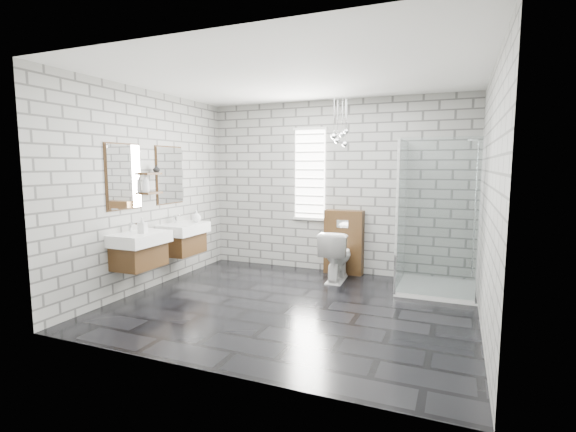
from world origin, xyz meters
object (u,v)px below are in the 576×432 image
Objects in this scene: vanity_left at (138,240)px; shower_enclosure at (429,255)px; cistern_panel at (344,242)px; toilet at (336,255)px; vanity_right at (182,230)px.

shower_enclosure is at bearing 26.11° from vanity_left.
cistern_panel reaches higher than toilet.
toilet is at bearing -90.00° from cistern_panel.
vanity_left is at bearing -133.90° from cistern_panel.
vanity_right reaches higher than toilet.
vanity_left and vanity_right have the same top height.
vanity_left is at bearing -153.89° from shower_enclosure.
toilet is at bearing 176.01° from shower_enclosure.
vanity_right is at bearing 19.08° from toilet.
toilet is (2.11, 1.76, -0.38)m from vanity_left.
cistern_panel is (2.11, 2.19, -0.26)m from vanity_left.
vanity_left is 1.57× the size of cistern_panel.
toilet is (-1.30, 0.09, -0.13)m from shower_enclosure.
shower_enclosure reaches higher than cistern_panel.
vanity_left is 3.05m from cistern_panel.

